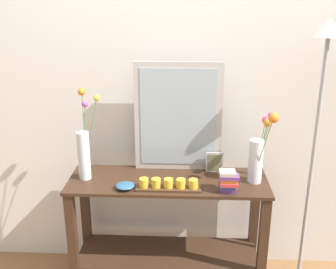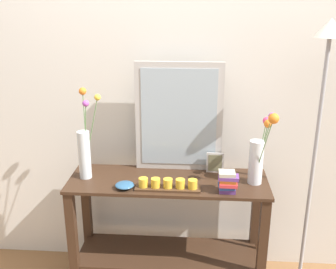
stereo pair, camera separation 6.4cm
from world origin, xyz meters
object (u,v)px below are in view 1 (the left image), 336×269
mirror_leaning (178,117)px  decorative_bowl (125,186)px  tall_vase_left (84,149)px  candle_tray (168,185)px  floor_lamp (318,119)px  vase_right (259,153)px  picture_frame_small (214,162)px  console_table (168,221)px  book_stack (228,181)px

mirror_leaning → decorative_bowl: (-0.31, -0.32, -0.34)m
tall_vase_left → candle_tray: (0.53, -0.13, -0.17)m
candle_tray → floor_lamp: (0.87, 0.13, 0.38)m
mirror_leaning → floor_lamp: (0.83, -0.18, 0.06)m
mirror_leaning → decorative_bowl: size_ratio=6.23×
mirror_leaning → tall_vase_left: bearing=-163.3°
vase_right → floor_lamp: (0.33, 0.01, 0.22)m
decorative_bowl → tall_vase_left: bearing=152.2°
floor_lamp → vase_right: bearing=-179.1°
picture_frame_small → floor_lamp: (0.58, -0.14, 0.35)m
tall_vase_left → console_table: bearing=-0.7°
decorative_bowl → floor_lamp: 1.21m
tall_vase_left → candle_tray: 0.57m
decorative_bowl → floor_lamp: (1.13, 0.14, 0.39)m
picture_frame_small → floor_lamp: floor_lamp is taller
mirror_leaning → candle_tray: mirror_leaning is taller
vase_right → picture_frame_small: (-0.25, 0.15, -0.13)m
tall_vase_left → picture_frame_small: 0.84m
vase_right → floor_lamp: 0.40m
vase_right → picture_frame_small: bearing=150.1°
floor_lamp → console_table: bearing=180.0°
candle_tray → decorative_bowl: candle_tray is taller
vase_right → book_stack: bearing=-144.5°
tall_vase_left → decorative_bowl: tall_vase_left is taller
book_stack → tall_vase_left: bearing=170.5°
tall_vase_left → floor_lamp: bearing=-0.3°
mirror_leaning → candle_tray: (-0.05, -0.31, -0.33)m
tall_vase_left → book_stack: tall_vase_left is taller
decorative_bowl → picture_frame_small: bearing=26.7°
mirror_leaning → console_table: bearing=-107.4°
book_stack → floor_lamp: floor_lamp is taller
console_table → decorative_bowl: decorative_bowl is taller
console_table → vase_right: (0.55, -0.01, 0.49)m
decorative_bowl → vase_right: bearing=9.2°
console_table → vase_right: size_ratio=2.62×
mirror_leaning → book_stack: size_ratio=5.49×
tall_vase_left → book_stack: bearing=-9.5°
mirror_leaning → book_stack: mirror_leaning is taller
mirror_leaning → decorative_bowl: 0.56m
tall_vase_left → candle_tray: bearing=-14.2°
tall_vase_left → picture_frame_small: bearing=9.2°
book_stack → picture_frame_small: bearing=102.7°
vase_right → decorative_bowl: vase_right is taller
tall_vase_left → candle_tray: tall_vase_left is taller
candle_tray → book_stack: bearing=-2.2°
console_table → floor_lamp: floor_lamp is taller
decorative_bowl → floor_lamp: size_ratio=0.06×
console_table → candle_tray: (0.01, -0.13, 0.33)m
tall_vase_left → book_stack: size_ratio=4.35×
picture_frame_small → candle_tray: bearing=-137.2°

